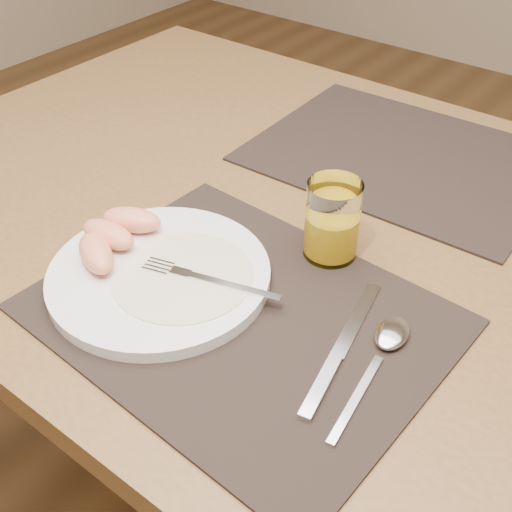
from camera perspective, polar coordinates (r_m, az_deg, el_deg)
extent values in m
plane|color=brown|center=(1.46, 4.03, -21.46)|extent=(5.00, 5.00, 0.00)
cube|color=brown|center=(0.91, 6.05, 2.20)|extent=(1.40, 0.90, 0.04)
cylinder|color=brown|center=(1.68, -5.86, 5.54)|extent=(0.06, 0.06, 0.71)
cube|color=black|center=(0.74, -1.40, -5.18)|extent=(0.47, 0.37, 0.00)
cube|color=black|center=(1.06, 12.78, 8.67)|extent=(0.46, 0.36, 0.00)
cylinder|color=white|center=(0.79, -8.59, -1.70)|extent=(0.27, 0.27, 0.02)
cylinder|color=white|center=(0.77, -6.54, -1.71)|extent=(0.17, 0.17, 0.00)
cube|color=silver|center=(0.75, -1.94, -2.75)|extent=(0.11, 0.04, 0.00)
cube|color=silver|center=(0.77, -6.72, -1.46)|extent=(0.03, 0.02, 0.00)
cube|color=silver|center=(0.78, -8.67, -0.93)|extent=(0.04, 0.03, 0.00)
cube|color=silver|center=(0.74, 8.93, -5.56)|extent=(0.04, 0.13, 0.00)
cube|color=silver|center=(0.67, 5.79, -11.43)|extent=(0.03, 0.09, 0.01)
cube|color=silver|center=(0.66, 8.89, -12.39)|extent=(0.03, 0.13, 0.00)
ellipsoid|color=silver|center=(0.72, 12.01, -6.70)|extent=(0.04, 0.06, 0.01)
cylinder|color=white|center=(0.80, 6.80, 3.20)|extent=(0.07, 0.07, 0.10)
cylinder|color=yellow|center=(0.81, 6.69, 1.99)|extent=(0.06, 0.06, 0.05)
ellipsoid|color=#F88E65|center=(0.80, -14.04, 0.23)|extent=(0.09, 0.07, 0.03)
ellipsoid|color=#F88E65|center=(0.82, -13.01, 1.88)|extent=(0.08, 0.04, 0.03)
ellipsoid|color=#F88E65|center=(0.84, -10.97, 3.17)|extent=(0.09, 0.07, 0.03)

